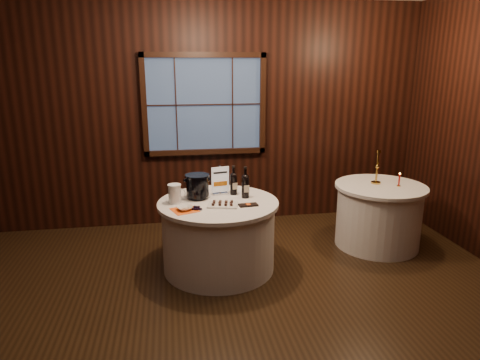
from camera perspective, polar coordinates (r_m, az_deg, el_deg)
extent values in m
plane|color=black|center=(3.97, -1.02, -18.07)|extent=(6.00, 6.00, 0.00)
cube|color=black|center=(5.84, -4.75, 8.56)|extent=(6.00, 0.02, 3.00)
cube|color=#364B71|center=(5.79, -4.76, 10.00)|extent=(1.50, 0.01, 1.20)
cylinder|color=silver|center=(4.67, -2.87, -7.60)|extent=(1.20, 1.20, 0.73)
cylinder|color=silver|center=(4.54, -2.93, -3.11)|extent=(1.28, 1.28, 0.04)
cylinder|color=silver|center=(5.51, 17.93, -4.70)|extent=(1.00, 1.00, 0.73)
cylinder|color=silver|center=(5.40, 18.26, -0.86)|extent=(1.08, 1.08, 0.04)
cube|color=#B9B9C1|center=(4.78, -2.67, -1.77)|extent=(0.18, 0.13, 0.02)
cube|color=#B9B9C1|center=(4.74, -2.70, 0.11)|extent=(0.02, 0.02, 0.31)
cube|color=white|center=(4.73, -2.68, 0.07)|extent=(0.20, 0.05, 0.29)
cylinder|color=black|center=(4.74, -0.86, -0.71)|extent=(0.08, 0.08, 0.21)
sphere|color=black|center=(4.71, -0.87, 0.52)|extent=(0.08, 0.08, 0.08)
cylinder|color=black|center=(4.69, -0.87, 1.20)|extent=(0.03, 0.03, 0.09)
cylinder|color=black|center=(4.68, -0.87, 1.76)|extent=(0.03, 0.03, 0.02)
cube|color=beige|center=(4.70, -0.79, -0.84)|extent=(0.06, 0.02, 0.07)
cylinder|color=black|center=(4.62, 0.72, -1.05)|extent=(0.08, 0.08, 0.22)
sphere|color=black|center=(4.59, 0.72, 0.28)|extent=(0.08, 0.08, 0.08)
cylinder|color=black|center=(4.58, 0.72, 1.01)|extent=(0.03, 0.03, 0.10)
cylinder|color=black|center=(4.56, 0.73, 1.62)|extent=(0.04, 0.04, 0.02)
cube|color=beige|center=(4.58, 0.81, -1.20)|extent=(0.06, 0.01, 0.08)
cylinder|color=black|center=(4.64, -5.65, -2.26)|extent=(0.19, 0.19, 0.03)
cylinder|color=black|center=(4.61, -5.69, -0.82)|extent=(0.24, 0.24, 0.21)
cylinder|color=black|center=(4.58, -5.73, 0.57)|extent=(0.26, 0.26, 0.02)
cube|color=white|center=(4.39, -2.32, -3.35)|extent=(0.34, 0.27, 0.02)
cube|color=black|center=(4.39, 1.11, -3.34)|extent=(0.20, 0.11, 0.02)
cylinder|color=#342813|center=(4.30, -6.69, -3.69)|extent=(0.07, 0.03, 0.03)
cylinder|color=white|center=(4.50, -8.71, -1.89)|extent=(0.13, 0.13, 0.19)
cylinder|color=white|center=(4.47, -8.76, -0.66)|extent=(0.14, 0.14, 0.01)
torus|color=white|center=(4.50, -7.86, -1.74)|extent=(0.10, 0.01, 0.10)
cube|color=#F95A15|center=(4.29, -7.39, -4.00)|extent=(0.30, 0.30, 0.00)
imported|color=white|center=(4.29, -7.40, -3.74)|extent=(0.19, 0.19, 0.04)
cylinder|color=#BB923A|center=(5.45, 17.65, -0.33)|extent=(0.12, 0.12, 0.02)
cylinder|color=#BB923A|center=(5.40, 17.81, 1.62)|extent=(0.03, 0.03, 0.36)
cylinder|color=#BB923A|center=(5.36, 17.98, 3.65)|extent=(0.06, 0.06, 0.03)
cylinder|color=#BB923A|center=(5.41, 20.39, -0.74)|extent=(0.05, 0.05, 0.01)
cylinder|color=#B5140D|center=(5.39, 20.46, 0.01)|extent=(0.02, 0.02, 0.14)
sphere|color=#FFB23F|center=(5.37, 20.54, 0.82)|extent=(0.02, 0.02, 0.02)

